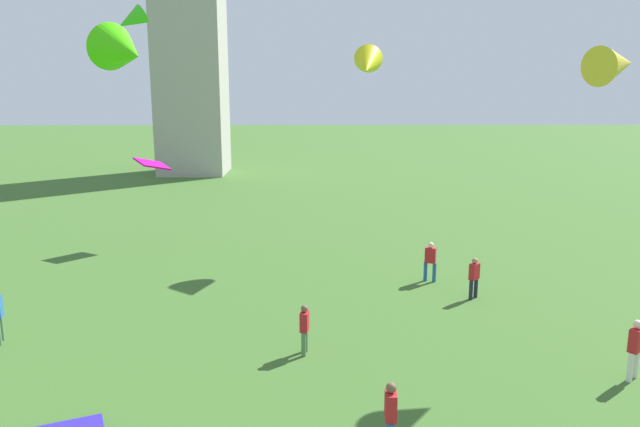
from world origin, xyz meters
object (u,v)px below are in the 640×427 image
(kite_flying_3, at_px, (124,51))
(person_4, at_px, (474,276))
(person_5, at_px, (390,413))
(kite_flying_5, at_px, (131,20))
(person_2, at_px, (305,326))
(kite_flying_2, at_px, (616,65))
(person_3, at_px, (430,259))
(person_0, at_px, (635,346))
(kite_flying_6, at_px, (367,65))
(kite_flying_1, at_px, (152,164))

(kite_flying_3, bearing_deg, person_4, -27.44)
(person_5, bearing_deg, person_4, -21.44)
(kite_flying_3, bearing_deg, kite_flying_5, 65.13)
(person_5, bearing_deg, person_2, 23.89)
(person_4, distance_m, kite_flying_2, 8.97)
(person_5, height_order, kite_flying_5, kite_flying_5)
(person_4, relative_size, kite_flying_3, 0.58)
(person_3, relative_size, person_4, 1.04)
(person_0, bearing_deg, kite_flying_6, 73.10)
(person_4, xyz_separation_m, kite_flying_6, (-3.65, 7.32, 8.16))
(person_5, distance_m, kite_flying_6, 19.19)
(person_2, height_order, kite_flying_2, kite_flying_2)
(person_0, distance_m, kite_flying_2, 8.81)
(person_5, xyz_separation_m, kite_flying_5, (-11.96, 23.20, 10.72))
(person_0, xyz_separation_m, person_3, (-4.12, 8.78, -0.04))
(person_2, height_order, kite_flying_6, kite_flying_6)
(person_0, distance_m, kite_flying_5, 29.60)
(kite_flying_3, distance_m, kite_flying_5, 16.61)
(person_2, bearing_deg, kite_flying_6, -4.06)
(person_0, distance_m, person_2, 9.47)
(person_3, relative_size, kite_flying_5, 0.77)
(person_0, distance_m, person_5, 8.05)
(kite_flying_1, xyz_separation_m, kite_flying_6, (10.86, -1.36, 4.92))
(person_2, height_order, person_5, person_5)
(person_0, relative_size, kite_flying_5, 0.80)
(kite_flying_1, xyz_separation_m, kite_flying_5, (-1.92, 4.48, 7.51))
(person_4, bearing_deg, person_2, -7.88)
(person_2, distance_m, person_5, 5.54)
(person_0, distance_m, kite_flying_1, 23.34)
(kite_flying_3, bearing_deg, kite_flying_1, 61.73)
(person_3, xyz_separation_m, person_5, (-3.17, -12.19, -0.00))
(person_3, relative_size, person_5, 1.00)
(person_3, bearing_deg, kite_flying_5, 164.50)
(person_0, relative_size, kite_flying_3, 0.63)
(kite_flying_2, distance_m, kite_flying_6, 12.18)
(person_3, relative_size, kite_flying_1, 0.86)
(person_5, bearing_deg, kite_flying_1, 30.72)
(person_5, relative_size, kite_flying_2, 0.75)
(person_2, relative_size, kite_flying_1, 0.81)
(kite_flying_2, xyz_separation_m, kite_flying_6, (-7.09, 9.90, 0.29))
(kite_flying_3, height_order, kite_flying_5, kite_flying_5)
(kite_flying_1, xyz_separation_m, kite_flying_3, (2.36, -11.37, 5.02))
(person_4, xyz_separation_m, kite_flying_1, (-14.50, 8.67, 3.24))
(person_4, bearing_deg, kite_flying_1, -75.80)
(person_0, xyz_separation_m, person_5, (-7.29, -3.41, -0.04))
(person_0, height_order, kite_flying_3, kite_flying_3)
(kite_flying_2, bearing_deg, person_3, 12.94)
(person_0, xyz_separation_m, kite_flying_5, (-19.24, 19.80, 10.67))
(kite_flying_2, height_order, kite_flying_5, kite_flying_5)
(person_0, distance_m, person_3, 9.70)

